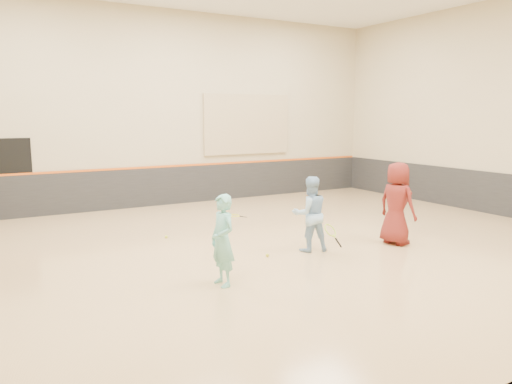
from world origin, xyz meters
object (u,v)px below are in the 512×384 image
spare_racket (234,215)px  girl (223,240)px  instructor (310,214)px  young_man (397,203)px

spare_racket → girl: bearing=-119.1°
instructor → girl: bearing=36.9°
young_man → instructor: bearing=67.8°
instructor → young_man: 2.05m
instructor → spare_racket: 4.09m
girl → spare_racket: girl is taller
instructor → young_man: size_ratio=0.87×
girl → spare_racket: size_ratio=2.23×
instructor → spare_racket: (0.29, 4.01, -0.75)m
young_man → girl: bearing=88.1°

